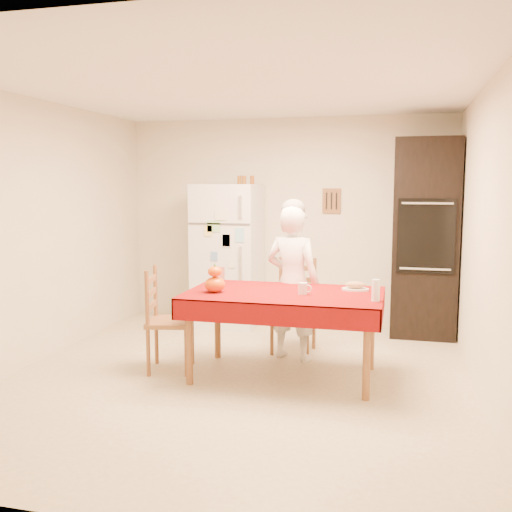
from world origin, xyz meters
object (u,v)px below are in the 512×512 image
(seated_woman, at_px, (293,283))
(dining_table, at_px, (284,300))
(oven_cabinet, at_px, (425,238))
(wine_glass, at_px, (376,290))
(chair_left, at_px, (163,316))
(pumpkin_lower, at_px, (215,284))
(coffee_mug, at_px, (303,288))
(bread_plate, at_px, (355,289))
(refrigerator, at_px, (228,255))
(chair_far, at_px, (295,302))

(seated_woman, bearing_deg, dining_table, 107.46)
(oven_cabinet, relative_size, wine_glass, 12.50)
(chair_left, bearing_deg, pumpkin_lower, -108.90)
(dining_table, height_order, seated_woman, seated_woman)
(seated_woman, distance_m, coffee_mug, 0.63)
(chair_left, bearing_deg, oven_cabinet, -63.70)
(wine_glass, xyz_separation_m, bread_plate, (-0.19, 0.43, -0.08))
(refrigerator, height_order, chair_far, refrigerator)
(chair_far, relative_size, coffee_mug, 9.50)
(refrigerator, relative_size, pumpkin_lower, 9.38)
(wine_glass, bearing_deg, chair_left, 176.68)
(coffee_mug, distance_m, wine_glass, 0.63)
(bread_plate, bearing_deg, dining_table, -158.21)
(coffee_mug, bearing_deg, oven_cabinet, 59.89)
(refrigerator, height_order, seated_woman, refrigerator)
(wine_glass, bearing_deg, coffee_mug, 167.29)
(pumpkin_lower, bearing_deg, bread_plate, 17.89)
(coffee_mug, bearing_deg, dining_table, 162.47)
(chair_left, height_order, pumpkin_lower, chair_left)
(oven_cabinet, bearing_deg, chair_far, -143.50)
(chair_left, relative_size, seated_woman, 0.63)
(chair_far, distance_m, seated_woman, 0.38)
(dining_table, relative_size, chair_far, 1.79)
(chair_left, xyz_separation_m, seated_woman, (1.08, 0.62, 0.24))
(wine_glass, height_order, bread_plate, wine_glass)
(seated_woman, relative_size, pumpkin_lower, 8.29)
(seated_woman, bearing_deg, refrigerator, -34.82)
(dining_table, relative_size, seated_woman, 1.13)
(chair_far, bearing_deg, pumpkin_lower, -116.07)
(chair_left, relative_size, coffee_mug, 9.50)
(seated_woman, height_order, coffee_mug, seated_woman)
(oven_cabinet, distance_m, coffee_mug, 2.15)
(chair_left, relative_size, bread_plate, 3.96)
(refrigerator, bearing_deg, chair_far, -42.65)
(chair_far, bearing_deg, refrigerator, 140.07)
(dining_table, xyz_separation_m, pumpkin_lower, (-0.59, -0.14, 0.14))
(coffee_mug, bearing_deg, refrigerator, 123.99)
(chair_far, xyz_separation_m, coffee_mug, (0.22, -0.89, 0.30))
(coffee_mug, xyz_separation_m, wine_glass, (0.62, -0.14, 0.04))
(chair_left, xyz_separation_m, pumpkin_lower, (0.52, -0.06, 0.32))
(wine_glass, bearing_deg, oven_cabinet, 77.17)
(chair_left, distance_m, seated_woman, 1.27)
(pumpkin_lower, xyz_separation_m, wine_glass, (1.38, -0.05, 0.02))
(refrigerator, bearing_deg, oven_cabinet, 1.18)
(seated_woman, relative_size, coffee_mug, 15.02)
(coffee_mug, bearing_deg, wine_glass, -12.71)
(chair_far, relative_size, chair_left, 1.00)
(oven_cabinet, height_order, chair_left, oven_cabinet)
(refrigerator, height_order, pumpkin_lower, refrigerator)
(coffee_mug, distance_m, bread_plate, 0.52)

